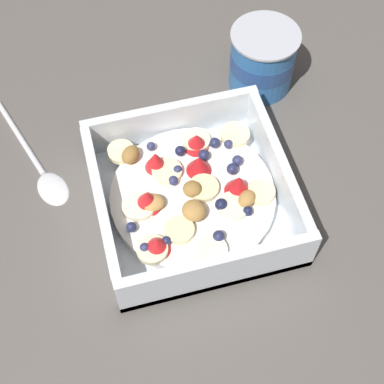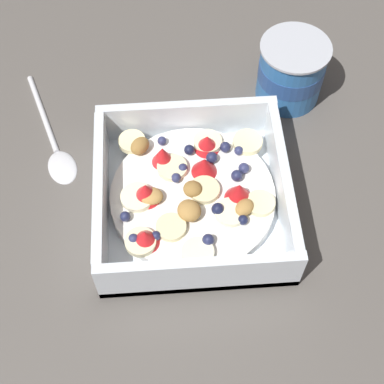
# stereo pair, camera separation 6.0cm
# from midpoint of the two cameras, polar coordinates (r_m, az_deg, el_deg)

# --- Properties ---
(ground_plane) EXTENTS (2.40, 2.40, 0.00)m
(ground_plane) POSITION_cam_midpoint_polar(r_m,az_deg,el_deg) (0.63, 2.74, -1.06)
(ground_plane) COLOR #56514C
(fruit_bowl) EXTENTS (0.20, 0.20, 0.06)m
(fruit_bowl) POSITION_cam_midpoint_polar(r_m,az_deg,el_deg) (0.61, 2.75, -0.63)
(fruit_bowl) COLOR white
(fruit_bowl) RESTS_ON ground
(spoon) EXTENTS (0.07, 0.17, 0.01)m
(spoon) POSITION_cam_midpoint_polar(r_m,az_deg,el_deg) (0.67, -11.01, 4.12)
(spoon) COLOR silver
(spoon) RESTS_ON ground
(yogurt_cup) EXTENTS (0.08, 0.08, 0.08)m
(yogurt_cup) POSITION_cam_midpoint_polar(r_m,az_deg,el_deg) (0.70, 12.32, 11.52)
(yogurt_cup) COLOR #3370B7
(yogurt_cup) RESTS_ON ground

